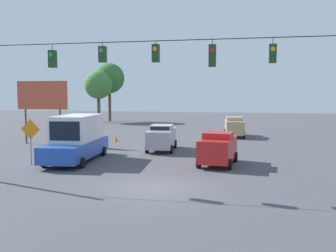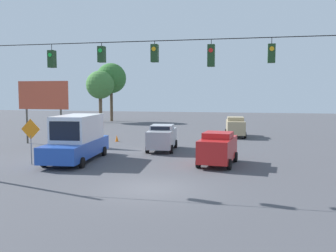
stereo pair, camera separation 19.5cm
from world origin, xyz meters
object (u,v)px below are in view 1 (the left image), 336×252
at_px(sedan_tan_oncoming_deep, 234,126).
at_px(sedan_silver_withflow_mid, 162,137).
at_px(roadside_billboard, 42,98).
at_px(tree_horizon_right, 98,85).
at_px(traffic_cone_nearest, 67,157).
at_px(tree_horizon_left, 109,78).
at_px(traffic_cone_third, 103,143).
at_px(traffic_cone_fourth, 116,138).
at_px(sedan_red_crossing_near, 218,148).
at_px(work_zone_sign, 31,133).
at_px(traffic_cone_second, 87,149).
at_px(overhead_signal_span, 157,81).
at_px(box_truck_blue_parked_shoulder, 77,138).

distance_m(sedan_tan_oncoming_deep, sedan_silver_withflow_mid, 11.67).
xyz_separation_m(roadside_billboard, tree_horizon_right, (4.59, -23.81, 1.67)).
relative_size(traffic_cone_nearest, tree_horizon_left, 0.07).
relative_size(traffic_cone_third, traffic_cone_fourth, 1.00).
bearing_deg(sedan_red_crossing_near, work_zone_sign, 11.67).
bearing_deg(work_zone_sign, traffic_cone_second, -105.99).
height_order(sedan_tan_oncoming_deep, traffic_cone_fourth, sedan_tan_oncoming_deep).
xyz_separation_m(overhead_signal_span, traffic_cone_fourth, (7.43, -14.86, -4.68)).
bearing_deg(box_truck_blue_parked_shoulder, tree_horizon_left, -72.87).
xyz_separation_m(overhead_signal_span, sedan_tan_oncoming_deep, (-3.03, -21.05, -3.94)).
relative_size(sedan_red_crossing_near, traffic_cone_second, 6.85).
height_order(box_truck_blue_parked_shoulder, traffic_cone_third, box_truck_blue_parked_shoulder).
relative_size(traffic_cone_nearest, work_zone_sign, 0.22).
distance_m(sedan_red_crossing_near, tree_horizon_right, 36.70).
relative_size(sedan_silver_withflow_mid, roadside_billboard, 0.84).
xyz_separation_m(box_truck_blue_parked_shoulder, tree_horizon_left, (10.23, -33.21, 5.24)).
xyz_separation_m(sedan_red_crossing_near, roadside_billboard, (15.62, -6.48, 2.91)).
height_order(overhead_signal_span, sedan_silver_withflow_mid, overhead_signal_span).
height_order(traffic_cone_second, traffic_cone_third, same).
bearing_deg(traffic_cone_third, box_truck_blue_parked_shoulder, 95.84).
bearing_deg(overhead_signal_span, tree_horizon_left, -66.28).
xyz_separation_m(roadside_billboard, tree_horizon_left, (3.78, -26.32, 2.74)).
bearing_deg(sedan_silver_withflow_mid, tree_horizon_right, -58.47).
height_order(overhead_signal_span, tree_horizon_left, tree_horizon_left).
relative_size(sedan_silver_withflow_mid, traffic_cone_nearest, 7.44).
relative_size(box_truck_blue_parked_shoulder, tree_horizon_left, 0.77).
xyz_separation_m(traffic_cone_nearest, roadside_billboard, (5.93, -7.28, 3.65)).
bearing_deg(sedan_red_crossing_near, traffic_cone_second, -15.12).
bearing_deg(traffic_cone_second, box_truck_blue_parked_shoulder, 102.90).
bearing_deg(work_zone_sign, sedan_red_crossing_near, -168.33).
xyz_separation_m(sedan_silver_withflow_mid, roadside_billboard, (10.93, -1.48, 2.93)).
relative_size(sedan_silver_withflow_mid, traffic_cone_second, 7.44).
bearing_deg(tree_horizon_right, sedan_red_crossing_near, 123.71).
bearing_deg(traffic_cone_second, traffic_cone_nearest, 92.96).
bearing_deg(overhead_signal_span, tree_horizon_right, -63.77).
relative_size(sedan_tan_oncoming_deep, traffic_cone_third, 7.34).
distance_m(box_truck_blue_parked_shoulder, tree_horizon_right, 32.89).
relative_size(overhead_signal_span, roadside_billboard, 4.36).
bearing_deg(work_zone_sign, traffic_cone_third, -100.44).
height_order(overhead_signal_span, traffic_cone_second, overhead_signal_span).
distance_m(sedan_red_crossing_near, box_truck_blue_parked_shoulder, 9.19).
height_order(overhead_signal_span, work_zone_sign, overhead_signal_span).
height_order(sedan_red_crossing_near, work_zone_sign, work_zone_sign).
xyz_separation_m(traffic_cone_second, work_zone_sign, (1.43, 5.00, 1.68)).
bearing_deg(traffic_cone_fourth, tree_horizon_left, -68.13).
bearing_deg(work_zone_sign, roadside_billboard, -63.91).
distance_m(sedan_tan_oncoming_deep, tree_horizon_right, 25.88).
distance_m(tree_horizon_left, tree_horizon_right, 2.85).
height_order(sedan_tan_oncoming_deep, traffic_cone_second, sedan_tan_oncoming_deep).
bearing_deg(sedan_silver_withflow_mid, tree_horizon_left, -62.12).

